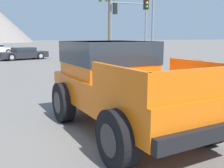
{
  "coord_description": "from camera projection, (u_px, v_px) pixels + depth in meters",
  "views": [
    {
      "loc": [
        -1.82,
        -5.65,
        2.13
      ],
      "look_at": [
        0.33,
        0.67,
        0.92
      ],
      "focal_mm": 42.0,
      "sensor_mm": 36.0,
      "label": 1
    }
  ],
  "objects": [
    {
      "name": "ground_plane",
      "position": [
        108.0,
        128.0,
        6.22
      ],
      "size": [
        320.0,
        320.0,
        0.0
      ],
      "primitive_type": "plane",
      "color": "slate"
    },
    {
      "name": "orange_pickup_truck",
      "position": [
        119.0,
        80.0,
        6.09
      ],
      "size": [
        2.95,
        4.97,
        2.02
      ],
      "rotation": [
        0.0,
        0.0,
        0.17
      ],
      "color": "orange",
      "rests_on": "ground_plane"
    },
    {
      "name": "parked_car_silver",
      "position": [
        126.0,
        48.0,
        37.04
      ],
      "size": [
        4.12,
        1.97,
        1.2
      ],
      "rotation": [
        0.0,
        0.0,
        1.54
      ],
      "color": "#B7BABF",
      "rests_on": "ground_plane"
    },
    {
      "name": "parked_car_dark",
      "position": [
        23.0,
        53.0,
        24.69
      ],
      "size": [
        4.75,
        3.23,
        1.13
      ],
      "rotation": [
        0.0,
        0.0,
        1.94
      ],
      "color": "#232328",
      "rests_on": "ground_plane"
    },
    {
      "name": "traffic_light_main",
      "position": [
        127.0,
        15.0,
        19.03
      ],
      "size": [
        3.23,
        0.38,
        5.32
      ],
      "color": "slate",
      "rests_on": "ground_plane"
    },
    {
      "name": "traffic_light_crosswalk",
      "position": [
        132.0,
        19.0,
        22.79
      ],
      "size": [
        3.38,
        0.38,
        5.21
      ],
      "rotation": [
        0.0,
        0.0,
        3.14
      ],
      "color": "slate",
      "rests_on": "ground_plane"
    },
    {
      "name": "palm_tree_tall",
      "position": [
        109.0,
        6.0,
        31.08
      ],
      "size": [
        2.72,
        2.64,
        7.57
      ],
      "color": "brown",
      "rests_on": "ground_plane"
    }
  ]
}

